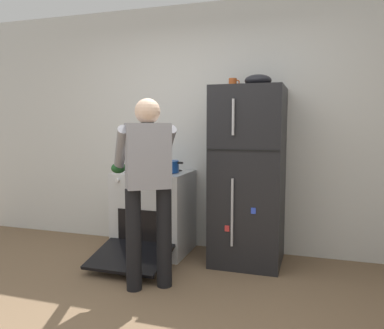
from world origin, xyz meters
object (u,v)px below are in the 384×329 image
object	(u,v)px
person_cook	(147,176)
red_pot	(166,166)
stove_range	(154,213)
coffee_mug	(233,83)
refrigerator	(248,176)
mixing_bowl	(258,81)
pepper_mill	(137,161)

from	to	relation	value
person_cook	red_pot	size ratio (longest dim) A/B	4.32
red_pot	person_cook	bearing A→B (deg)	-79.15
stove_range	coffee_mug	distance (m)	1.61
person_cook	red_pot	xyz separation A→B (m)	(-0.16, 0.81, -0.01)
coffee_mug	person_cook	bearing A→B (deg)	-120.02
refrigerator	mixing_bowl	distance (m)	0.94
refrigerator	pepper_mill	world-z (taller)	refrigerator
red_pot	mixing_bowl	distance (m)	1.28
mixing_bowl	red_pot	bearing A→B (deg)	-176.96
mixing_bowl	person_cook	bearing A→B (deg)	-132.27
person_cook	pepper_mill	world-z (taller)	person_cook
red_pot	pepper_mill	world-z (taller)	pepper_mill
coffee_mug	mixing_bowl	size ratio (longest dim) A/B	0.43
person_cook	coffee_mug	distance (m)	1.35
mixing_bowl	pepper_mill	bearing A→B (deg)	171.88
coffee_mug	mixing_bowl	world-z (taller)	mixing_bowl
person_cook	refrigerator	bearing A→B (deg)	50.77
refrigerator	red_pot	xyz separation A→B (m)	(-0.86, -0.05, 0.07)
red_pot	pepper_mill	xyz separation A→B (m)	(-0.46, 0.25, 0.02)
refrigerator	coffee_mug	size ratio (longest dim) A/B	15.65
red_pot	mixing_bowl	bearing A→B (deg)	3.04
red_pot	refrigerator	bearing A→B (deg)	3.30
coffee_mug	pepper_mill	bearing A→B (deg)	172.53
stove_range	coffee_mug	size ratio (longest dim) A/B	10.67
person_cook	mixing_bowl	world-z (taller)	mixing_bowl
person_cook	pepper_mill	distance (m)	1.23
pepper_mill	mixing_bowl	world-z (taller)	mixing_bowl
stove_range	coffee_mug	world-z (taller)	coffee_mug
person_cook	pepper_mill	bearing A→B (deg)	120.06
red_pot	coffee_mug	size ratio (longest dim) A/B	3.31
refrigerator	stove_range	world-z (taller)	refrigerator
stove_range	person_cook	bearing A→B (deg)	-69.53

